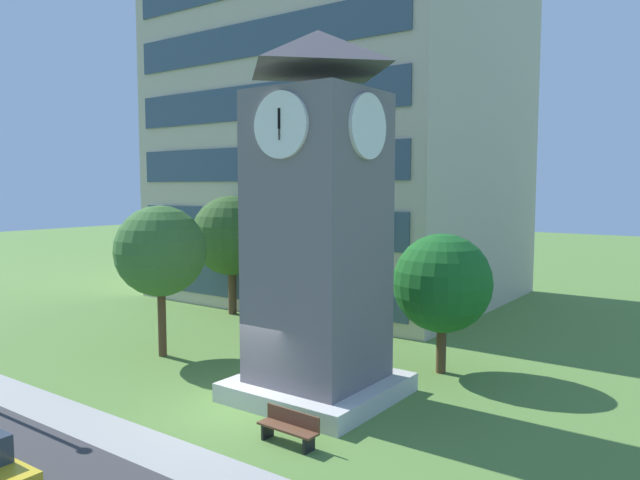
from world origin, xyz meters
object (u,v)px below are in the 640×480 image
at_px(clock_tower, 318,236).
at_px(tree_near_tower, 442,283).
at_px(tree_by_building, 160,251).
at_px(park_bench, 289,427).
at_px(tree_streetside, 232,236).

distance_m(clock_tower, tree_near_tower, 5.51).
xyz_separation_m(tree_near_tower, tree_by_building, (-10.07, -4.53, 0.93)).
height_order(park_bench, tree_by_building, tree_by_building).
xyz_separation_m(clock_tower, park_bench, (1.55, -3.43, -4.80)).
height_order(tree_near_tower, tree_by_building, tree_by_building).
bearing_deg(tree_by_building, tree_near_tower, 24.24).
xyz_separation_m(park_bench, tree_streetside, (-12.78, 11.07, 3.75)).
distance_m(tree_streetside, tree_by_building, 8.23).
bearing_deg(park_bench, clock_tower, 114.25).
bearing_deg(clock_tower, tree_streetside, 145.78).
bearing_deg(park_bench, tree_by_building, 159.28).
relative_size(park_bench, tree_by_building, 0.30).
bearing_deg(park_bench, tree_near_tower, 85.36).
bearing_deg(tree_near_tower, tree_by_building, -155.76).
bearing_deg(tree_streetside, clock_tower, -34.22).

